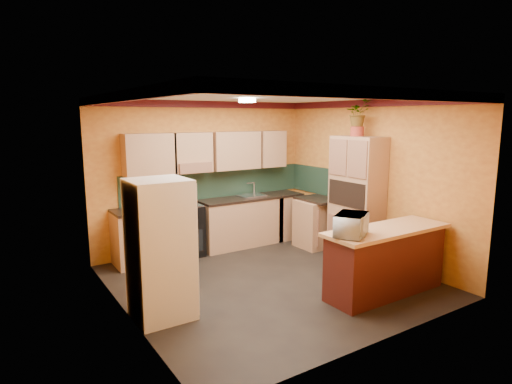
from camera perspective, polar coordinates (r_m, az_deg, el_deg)
room_shell at (r=6.32m, az=0.53°, el=7.02°), size 4.24×4.24×2.72m
base_cabinets_back at (r=7.89m, az=-5.41°, el=-4.58°), size 3.65×0.60×0.88m
countertop_back at (r=7.79m, az=-5.47°, el=-1.30°), size 3.65×0.62×0.04m
stove at (r=7.63m, az=-9.60°, el=-5.06°), size 0.58×0.58×0.91m
kettle at (r=7.50m, az=-8.86°, el=-1.03°), size 0.17×0.17×0.18m
sink at (r=8.16m, az=-0.64°, el=-0.49°), size 0.48×0.40×0.03m
base_cabinets_right at (r=8.17m, az=8.35°, el=-4.13°), size 0.60×0.80×0.88m
countertop_right at (r=8.08m, az=8.43°, el=-0.96°), size 0.62×0.80×0.04m
fridge at (r=5.28m, az=-12.66°, el=-7.49°), size 0.68×0.66×1.70m
pantry at (r=7.45m, az=13.26°, el=-0.85°), size 0.48×0.90×2.10m
fern_pot at (r=7.37m, az=13.33°, el=7.88°), size 0.22×0.22×0.16m
fern at (r=7.36m, az=13.42°, el=10.21°), size 0.41×0.36×0.44m
breakfast_bar at (r=6.21m, az=16.89°, el=-9.01°), size 1.80×0.55×0.88m
bar_top at (r=6.08m, az=17.11°, el=-4.85°), size 1.90×0.65×0.05m
microwave at (r=5.54m, az=12.60°, el=-4.28°), size 0.62×0.57×0.28m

